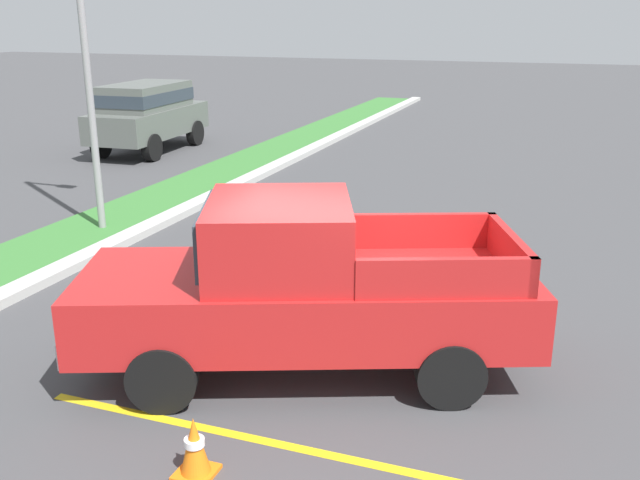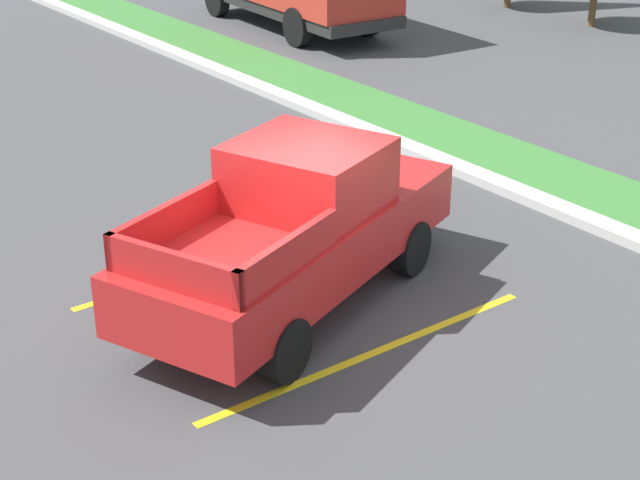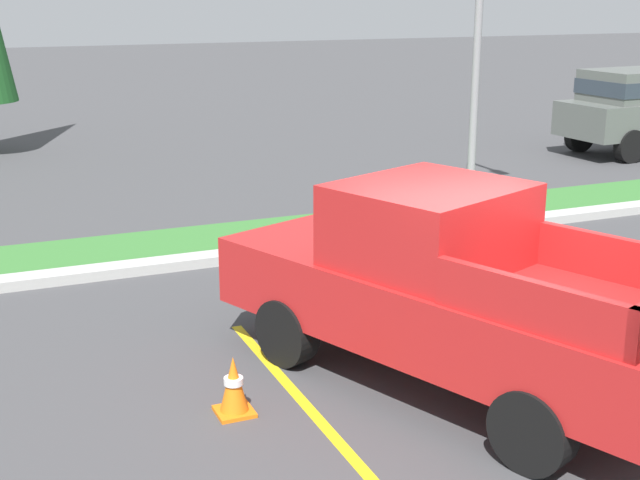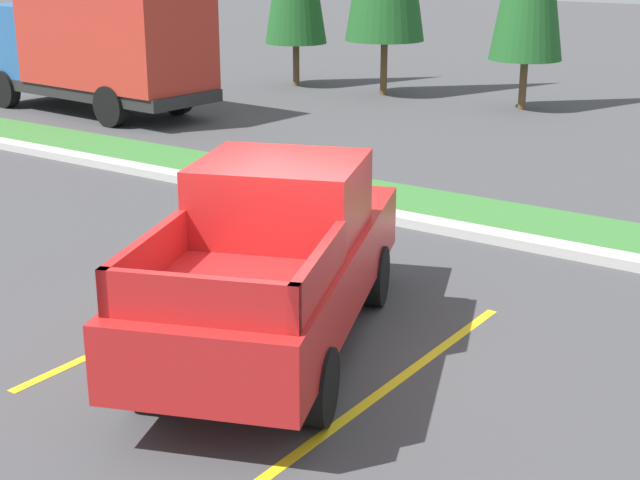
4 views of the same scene
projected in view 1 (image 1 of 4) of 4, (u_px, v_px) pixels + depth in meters
ground_plane at (314, 360)px, 8.72m from camera, size 120.00×120.00×0.00m
parking_line_near at (251, 438)px, 7.11m from camera, size 0.12×4.80×0.01m
parking_line_far at (346, 319)px, 9.89m from camera, size 0.12×4.80×0.01m
pickup_truck_main at (302, 289)px, 8.18m from camera, size 3.69×5.54×2.10m
suv_distant at (147, 112)px, 21.68m from camera, size 4.70×2.17×2.10m
street_light at (88, 7)px, 12.68m from camera, size 0.24×1.49×7.32m
traffic_cone at (195, 447)px, 6.47m from camera, size 0.36×0.36×0.60m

